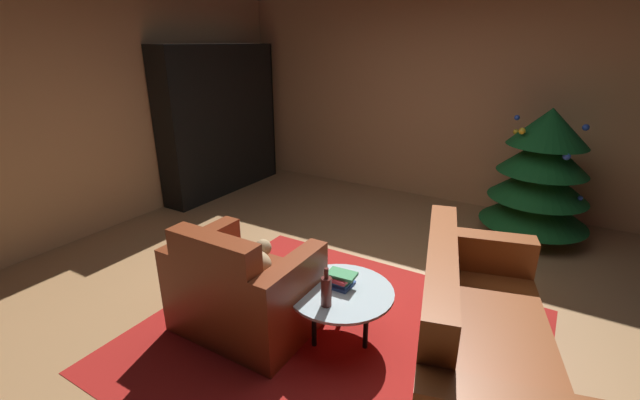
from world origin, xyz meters
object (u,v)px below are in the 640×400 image
Objects in this scene: armchair_red at (243,291)px; coffee_table at (341,294)px; book_stack_on_table at (341,279)px; decorated_tree at (541,175)px; couch_red at (475,342)px; bookshelf_unit at (227,119)px; bottle_on_table at (326,291)px.

armchair_red is 0.73m from coffee_table.
book_stack_on_table reaches higher than coffee_table.
book_stack_on_table is 0.15× the size of decorated_tree.
couch_red is at bearing 2.69° from coffee_table.
decorated_tree reaches higher than armchair_red.
bookshelf_unit is at bearing 151.40° from couch_red.
coffee_table is 3.57× the size of book_stack_on_table.
book_stack_on_table is (0.64, 0.32, 0.14)m from armchair_red.
decorated_tree reaches higher than coffee_table.
book_stack_on_table is at bearing 26.24° from armchair_red.
couch_red is 2.60m from decorated_tree.
decorated_tree is (1.02, 2.56, 0.26)m from book_stack_on_table.
bookshelf_unit reaches higher than armchair_red.
book_stack_on_table is 0.76× the size of bottle_on_table.
bookshelf_unit reaches higher than coffee_table.
book_stack_on_table is (-0.95, 0.01, 0.14)m from couch_red.
decorated_tree reaches higher than couch_red.
armchair_red is 1.31× the size of coffee_table.
book_stack_on_table is 0.27m from bottle_on_table.
coffee_table is at bearing -59.77° from book_stack_on_table.
couch_red is at bearing 15.32° from bottle_on_table.
armchair_red reaches higher than book_stack_on_table.
coffee_table is 0.10m from book_stack_on_table.
bottle_on_table is 3.00m from decorated_tree.
armchair_red is at bearing -168.95° from couch_red.
coffee_table is 0.53× the size of decorated_tree.
decorated_tree is at bearing 5.95° from bookshelf_unit.
couch_red is 0.96m from book_stack_on_table.
coffee_table is at bearing 90.79° from bottle_on_table.
coffee_table is 2.71× the size of bottle_on_table.
armchair_red is 3.35m from decorated_tree.
coffee_table is (-0.92, -0.04, 0.06)m from couch_red.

